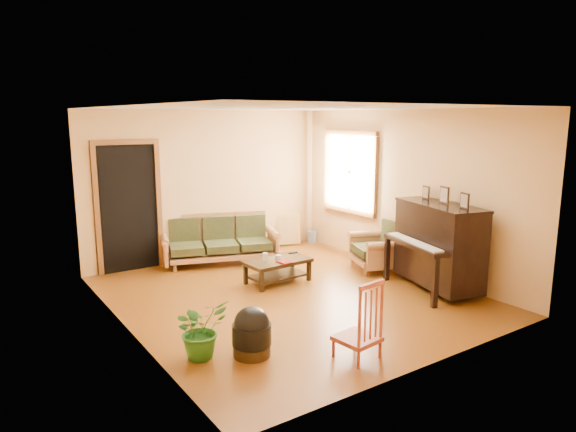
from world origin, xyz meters
TOP-DOWN VIEW (x-y plane):
  - floor at (0.00, 0.00)m, footprint 5.00×5.00m
  - doorway at (-1.45, 2.48)m, footprint 1.08×0.16m
  - window at (2.21, 1.30)m, footprint 0.12×1.36m
  - sofa at (-0.06, 2.00)m, footprint 2.08×1.37m
  - coffee_table at (0.18, 0.58)m, footprint 1.01×0.58m
  - armchair at (1.89, 0.25)m, footprint 1.05×1.08m
  - piano at (1.93, -0.98)m, footprint 1.18×1.60m
  - footstool at (-1.37, -1.30)m, footprint 0.52×0.52m
  - red_chair at (-0.49, -1.96)m, footprint 0.46×0.49m
  - leaning_frame at (1.61, 2.40)m, footprint 0.49×0.27m
  - ceramic_crock at (2.12, 2.32)m, footprint 0.21×0.21m
  - potted_plant at (-1.83, -1.03)m, footprint 0.63×0.57m
  - book at (0.09, 0.39)m, footprint 0.18×0.23m
  - candle at (-0.01, 0.64)m, footprint 0.09×0.09m
  - glass_jar at (0.23, 0.63)m, footprint 0.10×0.10m
  - remote at (0.59, 0.76)m, footprint 0.15×0.04m

SIDE VIEW (x-z plane):
  - floor at x=0.00m, z-range 0.00..0.00m
  - ceramic_crock at x=2.12m, z-range 0.00..0.23m
  - coffee_table at x=0.18m, z-range 0.00..0.36m
  - footstool at x=-1.37m, z-range 0.00..0.40m
  - potted_plant at x=-1.83m, z-range 0.00..0.63m
  - leaning_frame at x=1.61m, z-range 0.00..0.64m
  - remote at x=0.59m, z-range 0.36..0.37m
  - book at x=0.09m, z-range 0.36..0.38m
  - glass_jar at x=0.23m, z-range 0.36..0.41m
  - sofa at x=-0.06m, z-range 0.00..0.82m
  - candle at x=-0.01m, z-range 0.36..0.48m
  - armchair at x=1.89m, z-range 0.00..0.85m
  - red_chair at x=-0.49m, z-range 0.00..0.86m
  - piano at x=1.93m, z-range 0.00..1.27m
  - doorway at x=-1.45m, z-range 0.00..2.05m
  - window at x=2.21m, z-range 0.77..2.23m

